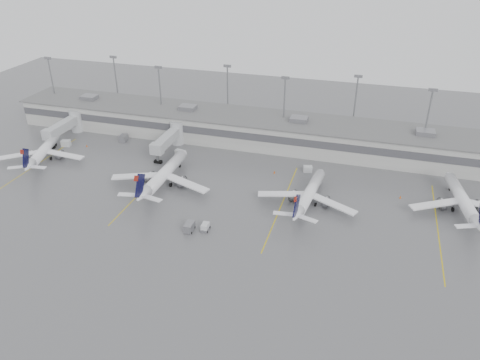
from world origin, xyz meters
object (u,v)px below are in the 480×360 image
(jet_far_left, at_px, (43,151))
(jet_mid_left, at_px, (163,174))
(baggage_tug, at_px, (205,228))
(jet_mid_right, at_px, (309,194))
(jet_far_right, at_px, (463,200))

(jet_far_left, height_order, jet_mid_left, jet_mid_left)
(baggage_tug, bearing_deg, jet_mid_right, 39.76)
(jet_mid_left, relative_size, baggage_tug, 11.37)
(jet_mid_right, bearing_deg, jet_far_right, 17.35)
(jet_mid_right, distance_m, baggage_tug, 26.45)
(jet_mid_right, bearing_deg, jet_mid_left, -172.23)
(jet_far_right, height_order, baggage_tug, jet_far_right)
(jet_mid_right, height_order, baggage_tug, jet_mid_right)
(jet_far_right, relative_size, baggage_tug, 10.62)
(jet_mid_right, bearing_deg, jet_far_left, -176.28)
(jet_far_right, bearing_deg, baggage_tug, -165.31)
(jet_far_left, bearing_deg, jet_mid_right, -19.13)
(jet_mid_right, xyz_separation_m, baggage_tug, (-19.76, -17.46, -2.07))
(jet_mid_left, height_order, jet_far_right, jet_mid_left)
(jet_far_left, xyz_separation_m, jet_mid_right, (75.90, -2.81, -0.01))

